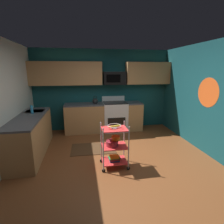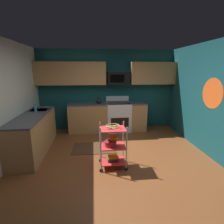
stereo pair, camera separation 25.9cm
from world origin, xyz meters
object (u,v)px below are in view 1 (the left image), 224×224
(mixing_bowl_small, at_px, (116,138))
(kettle, at_px, (95,101))
(mixing_bowl_large, at_px, (112,143))
(dish_soap_bottle, at_px, (32,109))
(rolling_cart, at_px, (114,146))
(book_stack, at_px, (114,158))
(microwave, at_px, (114,78))
(fruit_bowl, at_px, (114,126))
(oven_range, at_px, (115,116))

(mixing_bowl_small, xyz_separation_m, kettle, (-0.24, 2.19, 0.38))
(mixing_bowl_large, relative_size, dish_soap_bottle, 1.26)
(rolling_cart, distance_m, book_stack, 0.28)
(microwave, relative_size, kettle, 2.65)
(mixing_bowl_large, height_order, kettle, kettle)
(kettle, bearing_deg, dish_soap_bottle, -148.39)
(rolling_cart, relative_size, kettle, 3.47)
(mixing_bowl_small, relative_size, dish_soap_bottle, 0.91)
(mixing_bowl_small, height_order, book_stack, mixing_bowl_small)
(book_stack, xyz_separation_m, kettle, (-0.21, 2.21, 0.82))
(rolling_cart, distance_m, kettle, 2.28)
(fruit_bowl, bearing_deg, oven_range, 79.11)
(rolling_cart, distance_m, mixing_bowl_small, 0.17)
(oven_range, xyz_separation_m, mixing_bowl_large, (-0.47, -2.21, 0.04))
(book_stack, bearing_deg, fruit_bowl, 45.00)
(microwave, height_order, fruit_bowl, microwave)
(mixing_bowl_small, relative_size, kettle, 0.69)
(mixing_bowl_small, height_order, dish_soap_bottle, dish_soap_bottle)
(oven_range, height_order, book_stack, oven_range)
(book_stack, xyz_separation_m, dish_soap_bottle, (-1.84, 1.20, 0.84))
(microwave, height_order, kettle, microwave)
(book_stack, bearing_deg, microwave, 79.61)
(fruit_bowl, xyz_separation_m, kettle, (-0.21, 2.21, 0.12))
(mixing_bowl_small, xyz_separation_m, book_stack, (-0.03, -0.02, -0.44))
(microwave, xyz_separation_m, fruit_bowl, (-0.42, -2.32, -0.82))
(microwave, relative_size, mixing_bowl_large, 2.78)
(fruit_bowl, distance_m, mixing_bowl_large, 0.36)
(oven_range, height_order, fruit_bowl, oven_range)
(microwave, height_order, rolling_cart, microwave)
(oven_range, relative_size, dish_soap_bottle, 5.50)
(fruit_bowl, height_order, kettle, kettle)
(microwave, distance_m, book_stack, 2.81)
(kettle, xyz_separation_m, dish_soap_bottle, (-1.63, -1.00, 0.02))
(microwave, bearing_deg, oven_range, -89.74)
(kettle, bearing_deg, oven_range, 0.35)
(fruit_bowl, bearing_deg, dish_soap_bottle, 146.72)
(book_stack, bearing_deg, oven_range, 79.11)
(fruit_bowl, bearing_deg, mixing_bowl_large, -180.00)
(microwave, bearing_deg, kettle, -170.23)
(dish_soap_bottle, bearing_deg, mixing_bowl_small, -32.35)
(oven_range, xyz_separation_m, kettle, (-0.63, -0.00, 0.52))
(fruit_bowl, relative_size, mixing_bowl_small, 1.49)
(rolling_cart, xyz_separation_m, fruit_bowl, (0.00, 0.00, 0.42))
(oven_range, distance_m, dish_soap_bottle, 2.53)
(fruit_bowl, xyz_separation_m, dish_soap_bottle, (-1.84, 1.20, 0.14))
(rolling_cart, distance_m, fruit_bowl, 0.42)
(oven_range, xyz_separation_m, microwave, (-0.00, 0.10, 1.22))
(mixing_bowl_large, distance_m, dish_soap_bottle, 2.22)
(book_stack, bearing_deg, kettle, 95.31)
(mixing_bowl_large, bearing_deg, rolling_cart, 0.00)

